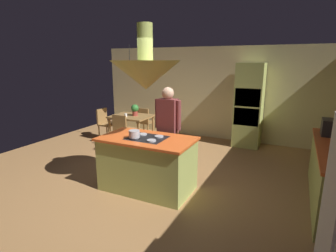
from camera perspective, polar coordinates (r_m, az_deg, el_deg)
The scene contains 14 objects.
ground at distance 4.93m, azimuth -3.14°, elevation -12.25°, with size 8.16×8.16×0.00m, color #9E7042.
wall_back at distance 7.69m, azimuth 9.36°, elevation 6.95°, with size 6.80×0.10×2.55m, color beige.
kitchen_island at distance 4.59m, azimuth -4.44°, elevation -8.00°, with size 1.57×0.89×0.94m.
oven_tower at distance 7.08m, azimuth 16.90°, elevation 4.21°, with size 0.66×0.62×2.12m.
dining_table at distance 7.11m, azimuth -7.81°, elevation 1.36°, with size 1.02×0.84×0.76m.
person_at_island at distance 5.02m, azimuth -0.04°, elevation 0.11°, with size 0.53×0.23×1.70m.
range_hood at distance 4.27m, azimuth -4.82°, elevation 11.17°, with size 1.10×1.10×1.00m.
pendant_light_over_table at distance 6.95m, azimuth -8.14°, elevation 11.14°, with size 0.32×0.32×0.82m.
chair_facing_island at distance 6.63m, azimuth -10.83°, elevation -0.97°, with size 0.40×0.40×0.87m.
chair_by_back_wall at distance 7.67m, azimuth -5.12°, elevation 1.21°, with size 0.40×0.40×0.87m.
chair_at_corner at distance 7.66m, azimuth -13.32°, elevation 0.87°, with size 0.40×0.40×0.87m.
potted_plant_on_table at distance 7.04m, azimuth -7.10°, elevation 3.55°, with size 0.20×0.20×0.30m.
cup_on_table at distance 6.93m, azimuth -9.04°, elevation 2.28°, with size 0.07×0.07×0.09m, color white.
cooking_pot_on_cooktop at distance 4.39m, azimuth -7.23°, elevation -1.69°, with size 0.18×0.18×0.12m, color #B2B2B7.
Camera 1 is at (2.17, -3.87, 2.16)m, focal length 28.47 mm.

